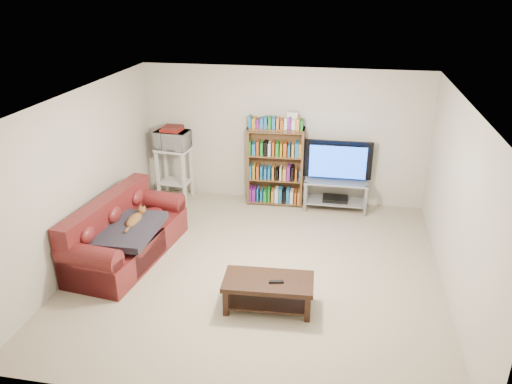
% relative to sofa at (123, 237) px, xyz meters
% --- Properties ---
extents(floor, '(5.00, 5.00, 0.00)m').
position_rel_sofa_xyz_m(floor, '(1.98, -0.00, -0.31)').
color(floor, tan).
rests_on(floor, ground).
extents(ceiling, '(5.00, 5.00, 0.00)m').
position_rel_sofa_xyz_m(ceiling, '(1.98, -0.00, 2.09)').
color(ceiling, white).
rests_on(ceiling, ground).
extents(wall_back, '(5.00, 0.00, 5.00)m').
position_rel_sofa_xyz_m(wall_back, '(1.98, 2.50, 0.89)').
color(wall_back, beige).
rests_on(wall_back, ground).
extents(wall_front, '(5.00, 0.00, 5.00)m').
position_rel_sofa_xyz_m(wall_front, '(1.98, -2.50, 0.89)').
color(wall_front, beige).
rests_on(wall_front, ground).
extents(wall_left, '(0.00, 5.00, 5.00)m').
position_rel_sofa_xyz_m(wall_left, '(-0.52, -0.00, 0.89)').
color(wall_left, beige).
rests_on(wall_left, ground).
extents(wall_right, '(0.00, 5.00, 5.00)m').
position_rel_sofa_xyz_m(wall_right, '(4.48, -0.00, 0.89)').
color(wall_right, beige).
rests_on(wall_right, ground).
extents(sofa, '(1.15, 2.17, 0.89)m').
position_rel_sofa_xyz_m(sofa, '(0.00, 0.00, 0.00)').
color(sofa, maroon).
rests_on(sofa, floor).
extents(blanket, '(0.85, 1.08, 0.18)m').
position_rel_sofa_xyz_m(blanket, '(0.16, -0.16, 0.21)').
color(blanket, '#24222B').
rests_on(blanket, sofa).
extents(cat, '(0.29, 0.59, 0.17)m').
position_rel_sofa_xyz_m(cat, '(0.19, 0.02, 0.27)').
color(cat, brown).
rests_on(cat, sofa).
extents(coffee_table, '(1.13, 0.61, 0.40)m').
position_rel_sofa_xyz_m(coffee_table, '(2.26, -0.85, -0.04)').
color(coffee_table, black).
rests_on(coffee_table, floor).
extents(remote, '(0.19, 0.09, 0.02)m').
position_rel_sofa_xyz_m(remote, '(2.37, -0.89, 0.10)').
color(remote, black).
rests_on(remote, coffee_table).
extents(tv_stand, '(1.09, 0.49, 0.54)m').
position_rel_sofa_xyz_m(tv_stand, '(2.97, 2.21, 0.05)').
color(tv_stand, '#999EA3').
rests_on(tv_stand, floor).
extents(television, '(1.17, 0.16, 0.67)m').
position_rel_sofa_xyz_m(television, '(2.97, 2.21, 0.57)').
color(television, black).
rests_on(television, tv_stand).
extents(dvd_player, '(0.44, 0.31, 0.06)m').
position_rel_sofa_xyz_m(dvd_player, '(2.97, 2.21, -0.12)').
color(dvd_player, black).
rests_on(dvd_player, tv_stand).
extents(bookshelf, '(0.99, 0.34, 1.41)m').
position_rel_sofa_xyz_m(bookshelf, '(1.89, 2.25, 0.41)').
color(bookshelf, brown).
rests_on(bookshelf, floor).
extents(shelf_clutter, '(0.72, 0.24, 0.28)m').
position_rel_sofa_xyz_m(shelf_clutter, '(1.99, 2.26, 1.20)').
color(shelf_clutter, silver).
rests_on(shelf_clutter, bookshelf).
extents(microwave_stand, '(0.63, 0.48, 0.95)m').
position_rel_sofa_xyz_m(microwave_stand, '(0.04, 2.20, 0.29)').
color(microwave_stand, silver).
rests_on(microwave_stand, floor).
extents(microwave, '(0.62, 0.45, 0.32)m').
position_rel_sofa_xyz_m(microwave, '(0.04, 2.20, 0.80)').
color(microwave, silver).
rests_on(microwave, microwave_stand).
extents(game_boxes, '(0.37, 0.33, 0.05)m').
position_rel_sofa_xyz_m(game_boxes, '(0.04, 2.20, 0.98)').
color(game_boxes, maroon).
rests_on(game_boxes, microwave).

